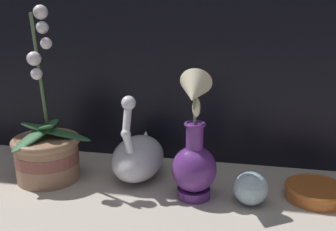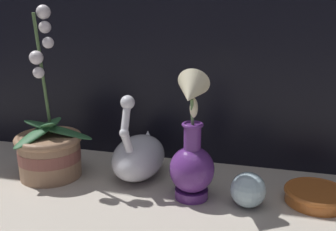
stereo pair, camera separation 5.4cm
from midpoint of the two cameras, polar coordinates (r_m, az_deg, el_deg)
ground_plane at (r=0.89m, az=0.51°, el=-13.29°), size 2.80×2.80×0.00m
orchid_potted_plant at (r=1.05m, az=-15.46°, el=-4.60°), size 0.21×0.19×0.43m
swan_figurine at (r=1.02m, az=-2.72°, el=-5.75°), size 0.13×0.22×0.23m
blue_vase at (r=0.89m, az=5.20°, el=-5.70°), size 0.10×0.12×0.30m
glass_sphere at (r=0.90m, az=13.25°, el=-10.47°), size 0.08×0.08×0.08m
amber_dish at (r=0.98m, az=22.24°, el=-10.63°), size 0.14×0.14×0.03m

